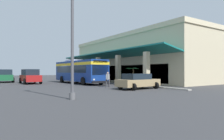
{
  "coord_description": "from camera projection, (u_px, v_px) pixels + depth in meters",
  "views": [
    {
      "loc": [
        27.87,
        -10.41,
        1.7
      ],
      "look_at": [
        3.72,
        5.46,
        1.88
      ],
      "focal_mm": 31.78,
      "sensor_mm": 36.0,
      "label": 1
    }
  ],
  "objects": [
    {
      "name": "parked_suv_green",
      "position": [
        6.0,
        76.0,
        30.6
      ],
      "size": [
        4.95,
        2.49,
        1.97
      ],
      "color": "#195933",
      "rests_on": "ground"
    },
    {
      "name": "parked_suv_red",
      "position": [
        30.0,
        76.0,
        27.13
      ],
      "size": [
        4.83,
        2.26,
        1.97
      ],
      "color": "maroon",
      "rests_on": "ground"
    },
    {
      "name": "lot_light_pole",
      "position": [
        72.0,
        35.0,
        11.93
      ],
      "size": [
        0.6,
        0.6,
        7.27
      ],
      "color": "#59595B",
      "rests_on": "ground"
    },
    {
      "name": "transit_bus",
      "position": [
        79.0,
        70.0,
        27.66
      ],
      "size": [
        11.32,
        3.17,
        3.34
      ],
      "color": "navy",
      "rests_on": "ground"
    },
    {
      "name": "potted_palm",
      "position": [
        133.0,
        79.0,
        25.98
      ],
      "size": [
        1.62,
        1.95,
        2.2
      ],
      "color": "gray",
      "rests_on": "ground"
    },
    {
      "name": "plaza_building",
      "position": [
        144.0,
        60.0,
        36.34
      ],
      "size": [
        27.69,
        16.88,
        7.6
      ],
      "color": "#C6B793",
      "rests_on": "ground"
    },
    {
      "name": "parked_sedan_tan",
      "position": [
        138.0,
        81.0,
        18.9
      ],
      "size": [
        2.67,
        4.53,
        1.47
      ],
      "color": "#9E845B",
      "rests_on": "ground"
    },
    {
      "name": "ground",
      "position": [
        112.0,
        81.0,
        33.39
      ],
      "size": [
        120.0,
        120.0,
        0.0
      ],
      "primitive_type": "plane",
      "color": "#38383A"
    },
    {
      "name": "curb_strip",
      "position": [
        98.0,
        82.0,
        31.03
      ],
      "size": [
        32.87,
        0.5,
        0.12
      ],
      "primitive_type": "cube",
      "color": "#9E998E",
      "rests_on": "ground"
    },
    {
      "name": "pedestrian",
      "position": [
        108.0,
        79.0,
        21.27
      ],
      "size": [
        0.45,
        0.61,
        1.62
      ],
      "color": "#38383D",
      "rests_on": "ground"
    }
  ]
}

